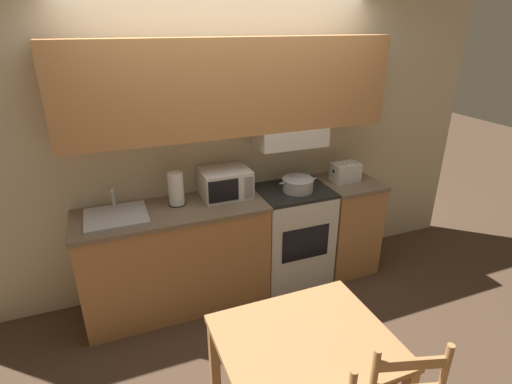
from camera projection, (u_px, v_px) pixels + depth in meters
ground_plane at (232, 271)px, 4.01m from camera, size 16.00×16.00×0.00m
wall_back at (232, 120)px, 3.34m from camera, size 5.08×0.38×2.55m
lower_counter_main at (176, 258)px, 3.39m from camera, size 1.54×0.58×0.92m
lower_counter_right_stub at (345, 224)px, 3.95m from camera, size 0.51×0.58×0.92m
stove_range at (292, 234)px, 3.76m from camera, size 0.65×0.55×0.92m
cooking_pot at (298, 184)px, 3.53m from camera, size 0.36×0.28×0.12m
microwave at (225, 183)px, 3.41m from camera, size 0.41×0.35×0.24m
toaster at (345, 172)px, 3.74m from camera, size 0.26×0.17×0.17m
sink_basin at (116, 216)px, 3.06m from camera, size 0.47×0.42×0.22m
paper_towel_roll at (176, 189)px, 3.24m from camera, size 0.14×0.14×0.27m
dining_table at (305, 355)px, 2.19m from camera, size 0.92×0.77×0.74m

